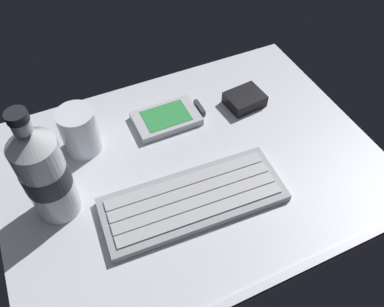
# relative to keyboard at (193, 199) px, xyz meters

# --- Properties ---
(ground_plane) EXTENTS (0.64, 0.48, 0.03)m
(ground_plane) POSITION_rel_keyboard_xyz_m (0.03, 0.07, -0.02)
(ground_plane) COLOR silver
(keyboard) EXTENTS (0.30, 0.13, 0.02)m
(keyboard) POSITION_rel_keyboard_xyz_m (0.00, 0.00, 0.00)
(keyboard) COLOR #93969B
(keyboard) RESTS_ON ground_plane
(handheld_device) EXTENTS (0.13, 0.08, 0.02)m
(handheld_device) POSITION_rel_keyboard_xyz_m (0.04, 0.18, -0.00)
(handheld_device) COLOR #B7BABF
(handheld_device) RESTS_ON ground_plane
(juice_cup) EXTENTS (0.06, 0.06, 0.09)m
(juice_cup) POSITION_rel_keyboard_xyz_m (-0.13, 0.19, 0.03)
(juice_cup) COLOR silver
(juice_cup) RESTS_ON ground_plane
(water_bottle) EXTENTS (0.07, 0.07, 0.21)m
(water_bottle) POSITION_rel_keyboard_xyz_m (-0.19, 0.08, 0.08)
(water_bottle) COLOR silver
(water_bottle) RESTS_ON ground_plane
(charger_block) EXTENTS (0.08, 0.06, 0.02)m
(charger_block) POSITION_rel_keyboard_xyz_m (0.19, 0.16, 0.00)
(charger_block) COLOR black
(charger_block) RESTS_ON ground_plane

